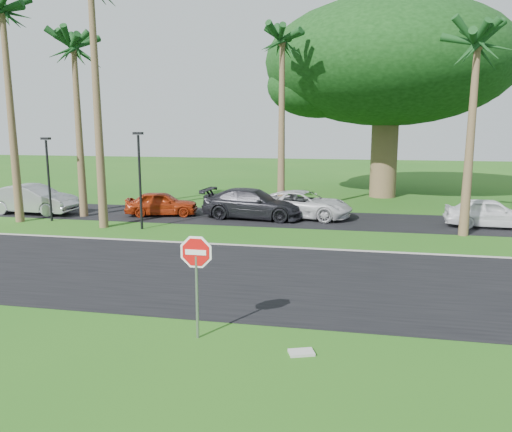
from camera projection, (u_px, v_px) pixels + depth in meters
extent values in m
plane|color=#1F5615|center=(213.00, 295.00, 14.84)|extent=(120.00, 120.00, 0.00)
cube|color=black|center=(229.00, 275.00, 16.77)|extent=(120.00, 8.00, 0.02)
cube|color=black|center=(277.00, 218.00, 26.90)|extent=(120.00, 5.00, 0.02)
cube|color=gray|center=(253.00, 246.00, 20.67)|extent=(120.00, 0.12, 0.06)
cylinder|color=gray|center=(197.00, 298.00, 11.67)|extent=(0.07, 0.07, 2.00)
cylinder|color=white|center=(196.00, 252.00, 11.47)|extent=(1.05, 0.02, 1.05)
cylinder|color=red|center=(196.00, 252.00, 11.47)|extent=(0.90, 0.02, 0.90)
cube|color=white|center=(196.00, 252.00, 11.47)|extent=(0.50, 0.02, 0.12)
cone|color=brown|center=(11.00, 119.00, 25.04)|extent=(0.44, 0.44, 10.50)
cone|color=brown|center=(79.00, 134.00, 26.63)|extent=(0.44, 0.44, 9.00)
cone|color=brown|center=(97.00, 108.00, 23.52)|extent=(0.44, 0.44, 11.50)
cone|color=brown|center=(282.00, 129.00, 27.49)|extent=(0.44, 0.44, 9.50)
cone|color=brown|center=(470.00, 141.00, 22.01)|extent=(0.44, 0.44, 8.50)
cylinder|color=brown|center=(384.00, 154.00, 34.38)|extent=(1.80, 1.80, 6.00)
ellipsoid|color=black|center=(388.00, 63.00, 33.30)|extent=(16.50, 16.50, 8.25)
cylinder|color=black|center=(49.00, 181.00, 25.81)|extent=(0.12, 0.12, 4.20)
cube|color=black|center=(46.00, 139.00, 25.42)|extent=(0.45, 0.25, 0.12)
cylinder|color=black|center=(140.00, 183.00, 23.77)|extent=(0.12, 0.12, 4.50)
cube|color=black|center=(138.00, 133.00, 23.35)|extent=(0.45, 0.25, 0.12)
imported|color=#A1A3A8|center=(33.00, 200.00, 28.07)|extent=(5.05, 1.97, 1.64)
imported|color=#97280C|center=(162.00, 204.00, 27.54)|extent=(4.20, 2.47, 1.34)
imported|color=black|center=(253.00, 204.00, 26.68)|extent=(5.62, 2.64, 1.59)
imported|color=silver|center=(304.00, 205.00, 26.88)|extent=(5.60, 3.45, 1.45)
imported|color=white|center=(490.00, 213.00, 24.36)|extent=(4.23, 1.79, 1.43)
cube|color=#A7A8A0|center=(301.00, 352.00, 11.01)|extent=(0.64, 0.52, 0.06)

